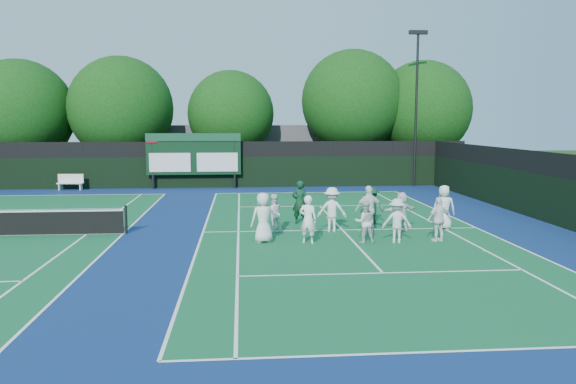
{
  "coord_description": "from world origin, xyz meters",
  "views": [
    {
      "loc": [
        -3.98,
        -20.62,
        4.28
      ],
      "look_at": [
        -2.0,
        3.0,
        1.3
      ],
      "focal_mm": 35.0,
      "sensor_mm": 36.0,
      "label": 1
    }
  ],
  "objects": [
    {
      "name": "player_front_0",
      "position": [
        -3.22,
        -0.99,
        0.9
      ],
      "size": [
        1.01,
        0.81,
        1.79
      ],
      "primitive_type": "imported",
      "rotation": [
        0.0,
        0.0,
        3.45
      ],
      "color": "white",
      "rests_on": "ground"
    },
    {
      "name": "clubhouse",
      "position": [
        -2.0,
        24.0,
        2.0
      ],
      "size": [
        18.0,
        6.0,
        4.0
      ],
      "primitive_type": "cube",
      "color": "#515155",
      "rests_on": "ground"
    },
    {
      "name": "tennis_ball_2",
      "position": [
        4.01,
        -3.1,
        0.03
      ],
      "size": [
        0.07,
        0.07,
        0.07
      ],
      "primitive_type": "sphere",
      "color": "gold",
      "rests_on": "ground"
    },
    {
      "name": "player_back_2",
      "position": [
        0.89,
        0.26,
        0.93
      ],
      "size": [
        1.13,
        0.56,
        1.86
      ],
      "primitive_type": "imported",
      "rotation": [
        0.0,
        0.0,
        3.24
      ],
      "color": "white",
      "rests_on": "ground"
    },
    {
      "name": "player_back_1",
      "position": [
        -0.47,
        0.74,
        0.87
      ],
      "size": [
        1.22,
        0.83,
        1.75
      ],
      "primitive_type": "imported",
      "rotation": [
        0.0,
        0.0,
        2.97
      ],
      "color": "white",
      "rests_on": "ground"
    },
    {
      "name": "player_front_1",
      "position": [
        -1.65,
        -1.31,
        0.86
      ],
      "size": [
        0.74,
        0.63,
        1.73
      ],
      "primitive_type": "imported",
      "rotation": [
        0.0,
        0.0,
        2.73
      ],
      "color": "white",
      "rests_on": "ground"
    },
    {
      "name": "court_apron",
      "position": [
        -6.0,
        1.0,
        0.0
      ],
      "size": [
        34.0,
        32.0,
        0.01
      ],
      "primitive_type": "cube",
      "color": "navy",
      "rests_on": "ground"
    },
    {
      "name": "player_back_3",
      "position": [
        2.3,
        0.74,
        0.77
      ],
      "size": [
        1.5,
        0.89,
        1.54
      ],
      "primitive_type": "imported",
      "rotation": [
        0.0,
        0.0,
        3.47
      ],
      "color": "white",
      "rests_on": "ground"
    },
    {
      "name": "player_front_2",
      "position": [
        0.36,
        -1.38,
        0.76
      ],
      "size": [
        0.74,
        0.58,
        1.52
      ],
      "primitive_type": "imported",
      "rotation": [
        0.0,
        0.0,
        3.13
      ],
      "color": "silver",
      "rests_on": "ground"
    },
    {
      "name": "tennis_ball_1",
      "position": [
        0.64,
        4.14,
        0.03
      ],
      "size": [
        0.07,
        0.07,
        0.07
      ],
      "primitive_type": "sphere",
      "color": "gold",
      "rests_on": "ground"
    },
    {
      "name": "coach_left",
      "position": [
        -1.54,
        2.57,
        0.92
      ],
      "size": [
        0.67,
        0.45,
        1.83
      ],
      "primitive_type": "imported",
      "rotation": [
        0.0,
        0.0,
        3.13
      ],
      "color": "#0E331D",
      "rests_on": "ground"
    },
    {
      "name": "player_back_4",
      "position": [
        4.07,
        0.9,
        0.89
      ],
      "size": [
        0.99,
        0.78,
        1.78
      ],
      "primitive_type": "imported",
      "rotation": [
        0.0,
        0.0,
        2.86
      ],
      "color": "white",
      "rests_on": "ground"
    },
    {
      "name": "tree_a",
      "position": [
        -18.87,
        19.58,
        4.73
      ],
      "size": [
        7.2,
        7.2,
        8.52
      ],
      "color": "black",
      "rests_on": "ground"
    },
    {
      "name": "light_pole_right",
      "position": [
        7.5,
        15.7,
        6.3
      ],
      "size": [
        1.2,
        0.3,
        10.12
      ],
      "color": "black",
      "rests_on": "ground"
    },
    {
      "name": "coach_right",
      "position": [
        1.47,
        2.2,
        0.78
      ],
      "size": [
        1.07,
        0.7,
        1.56
      ],
      "primitive_type": "imported",
      "rotation": [
        0.0,
        0.0,
        3.27
      ],
      "color": "#0E361E",
      "rests_on": "ground"
    },
    {
      "name": "player_front_3",
      "position": [
        1.5,
        -1.45,
        0.79
      ],
      "size": [
        1.12,
        0.77,
        1.59
      ],
      "primitive_type": "imported",
      "rotation": [
        0.0,
        0.0,
        2.95
      ],
      "color": "silver",
      "rests_on": "ground"
    },
    {
      "name": "scoreboard",
      "position": [
        -7.01,
        15.59,
        2.19
      ],
      "size": [
        6.0,
        0.21,
        3.55
      ],
      "color": "black",
      "rests_on": "ground"
    },
    {
      "name": "player_back_0",
      "position": [
        -2.76,
        0.81,
        0.75
      ],
      "size": [
        0.86,
        0.74,
        1.5
      ],
      "primitive_type": "imported",
      "rotation": [
        0.0,
        0.0,
        3.42
      ],
      "color": "white",
      "rests_on": "ground"
    },
    {
      "name": "ground",
      "position": [
        0.0,
        0.0,
        0.0
      ],
      "size": [
        120.0,
        120.0,
        0.0
      ],
      "primitive_type": "plane",
      "color": "#1C350E",
      "rests_on": "ground"
    },
    {
      "name": "divider_fence_right",
      "position": [
        9.0,
        1.0,
        1.36
      ],
      "size": [
        0.08,
        32.0,
        3.0
      ],
      "color": "black",
      "rests_on": "ground"
    },
    {
      "name": "player_front_4",
      "position": [
        3.06,
        -1.35,
        0.8
      ],
      "size": [
        1.01,
        0.63,
        1.6
      ],
      "primitive_type": "imported",
      "rotation": [
        0.0,
        0.0,
        3.42
      ],
      "color": "white",
      "rests_on": "ground"
    },
    {
      "name": "tennis_ball_4",
      "position": [
        -0.18,
        3.84,
        0.03
      ],
      "size": [
        0.07,
        0.07,
        0.07
      ],
      "primitive_type": "sphere",
      "color": "gold",
      "rests_on": "ground"
    },
    {
      "name": "near_court",
      "position": [
        0.0,
        1.0,
        0.01
      ],
      "size": [
        11.05,
        23.85,
        0.01
      ],
      "color": "#125A31",
      "rests_on": "ground"
    },
    {
      "name": "tree_d",
      "position": [
        4.17,
        19.58,
        5.53
      ],
      "size": [
        7.33,
        7.33,
        9.39
      ],
      "color": "black",
      "rests_on": "ground"
    },
    {
      "name": "tree_b",
      "position": [
        -12.09,
        19.58,
        4.99
      ],
      "size": [
        7.2,
        7.2,
        8.78
      ],
      "color": "black",
      "rests_on": "ground"
    },
    {
      "name": "tennis_ball_5",
      "position": [
        0.61,
        0.74,
        0.03
      ],
      "size": [
        0.07,
        0.07,
        0.07
      ],
      "primitive_type": "sphere",
      "color": "gold",
      "rests_on": "ground"
    },
    {
      "name": "tree_e",
      "position": [
        9.36,
        19.58,
        5.0
      ],
      "size": [
        7.0,
        7.0,
        8.68
      ],
      "color": "black",
      "rests_on": "ground"
    },
    {
      "name": "back_fence",
      "position": [
        -6.0,
        16.0,
        1.36
      ],
      "size": [
        34.0,
        0.08,
        3.0
      ],
      "color": "black",
      "rests_on": "ground"
    },
    {
      "name": "tennis_ball_0",
      "position": [
        -1.15,
        0.85,
        0.03
      ],
      "size": [
        0.07,
        0.07,
        0.07
      ],
      "primitive_type": "sphere",
      "color": "gold",
      "rests_on": "ground"
    },
    {
      "name": "bench",
      "position": [
        -14.67,
        15.37,
        0.55
      ],
      "size": [
        1.63,
        0.55,
        1.01
      ],
      "color": "silver",
      "rests_on": "ground"
    },
    {
      "name": "tree_c",
      "position": [
        -4.52,
        19.58,
        4.67
      ],
      "size": [
        6.07,
        6.07,
        7.87
      ],
      "color": "black",
      "rests_on": "ground"
    }
  ]
}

